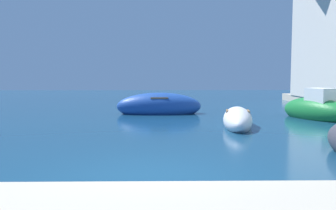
{
  "coord_description": "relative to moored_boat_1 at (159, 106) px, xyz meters",
  "views": [
    {
      "loc": [
        0.24,
        -7.13,
        2.04
      ],
      "look_at": [
        0.51,
        8.86,
        0.69
      ],
      "focal_mm": 38.75,
      "sensor_mm": 36.0,
      "label": 1
    }
  ],
  "objects": [
    {
      "name": "ground",
      "position": [
        -0.09,
        -11.61,
        -0.39
      ],
      "size": [
        80.0,
        80.0,
        0.0
      ],
      "primitive_type": "plane",
      "color": "navy"
    },
    {
      "name": "moored_boat_1",
      "position": [
        0.0,
        0.0,
        0.0
      ],
      "size": [
        4.43,
        1.73,
        1.42
      ],
      "rotation": [
        0.0,
        0.0,
        3.18
      ],
      "color": "#1E479E",
      "rests_on": "ground"
    },
    {
      "name": "moored_boat_3",
      "position": [
        3.1,
        -4.78,
        -0.12
      ],
      "size": [
        1.71,
        3.82,
        1.0
      ],
      "rotation": [
        0.0,
        0.0,
        1.4
      ],
      "color": "white",
      "rests_on": "ground"
    },
    {
      "name": "moored_boat_5",
      "position": [
        7.23,
        -2.27,
        0.02
      ],
      "size": [
        2.74,
        3.96,
        1.71
      ],
      "rotation": [
        0.0,
        0.0,
        1.97
      ],
      "color": "#197233",
      "rests_on": "ground"
    }
  ]
}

